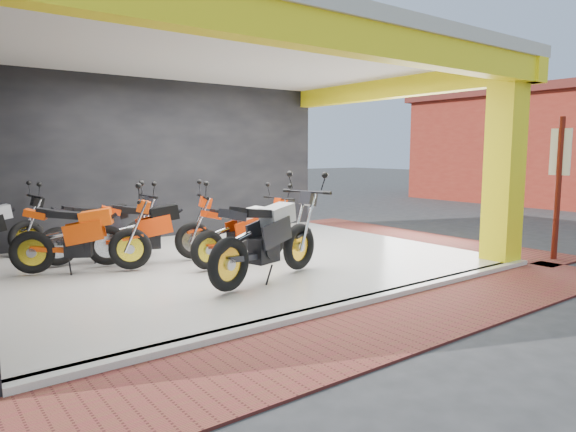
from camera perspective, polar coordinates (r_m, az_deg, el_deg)
name	(u,v)px	position (r m, az deg, el deg)	size (l,w,h in m)	color
ground	(306,290)	(7.42, 2.03, -8.19)	(80.00, 80.00, 0.00)	#2D2D30
showroom_floor	(234,262)	(9.01, -6.03, -5.15)	(8.00, 6.00, 0.10)	white
showroom_ceiling	(231,52)	(8.95, -6.35, 17.65)	(8.40, 6.40, 0.20)	beige
back_wall	(159,161)	(11.57, -14.12, 5.90)	(8.20, 0.20, 3.50)	black
corner_column	(505,164)	(9.56, 22.92, 5.32)	(0.50, 0.50, 3.50)	#FFEE15
header_beam_front	(360,39)	(6.55, 8.00, 18.85)	(8.40, 0.30, 0.40)	#FFEE15
header_beam_right	(394,88)	(11.46, 11.68, 13.72)	(0.30, 6.40, 0.40)	#FFEE15
floor_kerb	(357,303)	(6.68, 7.63, -9.57)	(8.00, 0.20, 0.10)	white
paver_front	(404,322)	(6.19, 12.80, -11.41)	(9.00, 1.40, 0.03)	maroon
paver_right	(414,237)	(12.15, 13.78, -2.27)	(1.40, 7.00, 0.03)	maroon
signpost	(558,183)	(10.37, 27.85, 3.28)	(0.10, 0.36, 2.58)	#59150D
moto_hero	(272,223)	(8.93, -1.84, -0.76)	(2.07, 0.77, 1.26)	red
moto_row_a	(299,224)	(7.97, 1.24, -0.91)	(2.44, 0.90, 1.49)	black
moto_row_b	(193,222)	(8.93, -10.50, -0.70)	(2.16, 0.80, 1.32)	#FF400A
moto_row_c	(130,229)	(8.36, -17.20, -1.36)	(2.20, 0.81, 1.34)	#DE4109
moto_row_d	(139,221)	(9.47, -16.19, -0.51)	(2.12, 0.78, 1.29)	black
moto_row_e	(26,221)	(10.27, -27.12, -0.47)	(2.09, 0.78, 1.28)	black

